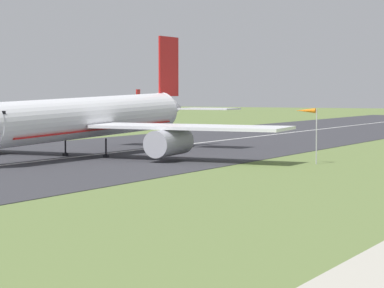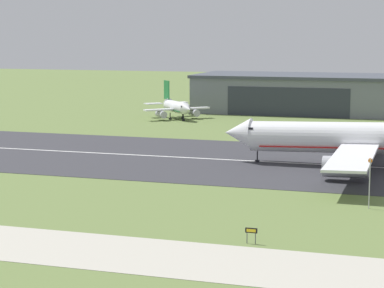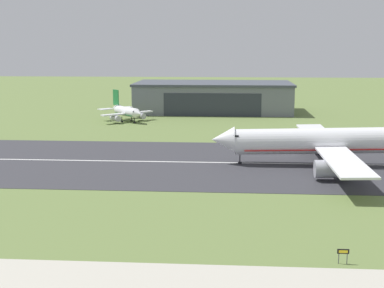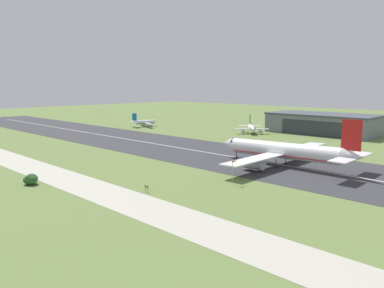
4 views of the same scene
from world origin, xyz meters
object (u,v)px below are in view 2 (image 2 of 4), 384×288
object	(u,v)px
airplane_landing	(369,139)
runway_sign	(251,232)
airplane_parked_east	(176,107)
windsock_pole	(370,162)

from	to	relation	value
airplane_landing	runway_sign	bearing A→B (deg)	-99.30
runway_sign	airplane_landing	bearing A→B (deg)	80.70
runway_sign	airplane_parked_east	bearing A→B (deg)	112.55
airplane_landing	runway_sign	distance (m)	54.57
runway_sign	windsock_pole	bearing A→B (deg)	63.80
windsock_pole	runway_sign	distance (m)	25.97
windsock_pole	airplane_parked_east	bearing A→B (deg)	122.46
windsock_pole	runway_sign	world-z (taller)	windsock_pole
windsock_pole	runway_sign	xyz separation A→B (m)	(-11.27, -22.90, -4.81)
airplane_parked_east	windsock_pole	bearing A→B (deg)	-57.54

